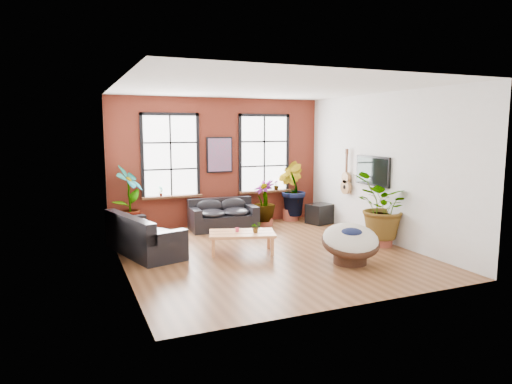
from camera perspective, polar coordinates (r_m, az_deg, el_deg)
room at (r=9.78m, az=1.03°, el=2.54°), size 6.04×6.54×3.54m
sofa_back at (r=12.22m, az=-4.17°, el=-2.94°), size 1.79×0.91×0.81m
sofa_left at (r=10.09m, az=-14.04°, el=-5.35°), size 1.46×2.33×0.86m
coffee_table at (r=9.87m, az=-1.77°, el=-5.35°), size 1.57×1.18×0.54m
papasan_chair at (r=9.27m, az=11.73°, el=-6.12°), size 1.47×1.47×0.85m
poster at (r=12.60m, az=-4.57°, el=4.65°), size 0.74×0.06×0.98m
tv_wall_unit at (r=11.66m, az=13.42°, el=2.19°), size 0.13×1.86×1.20m
media_box at (r=13.03m, az=7.99°, el=-2.71°), size 0.80×0.72×0.55m
pot_back_left at (r=11.98m, az=-15.51°, el=-4.30°), size 0.67×0.67×0.37m
pot_back_right at (r=13.40m, az=4.36°, el=-2.83°), size 0.59×0.59×0.34m
pot_right_wall at (r=10.88m, az=15.41°, el=-5.55°), size 0.61×0.61×0.36m
pot_mid at (r=12.64m, az=1.10°, el=-3.50°), size 0.50×0.50×0.32m
floor_plant_back_left at (r=11.89m, az=-15.55°, el=-0.63°), size 0.96×1.02×1.61m
floor_plant_back_right at (r=13.31m, az=4.43°, el=0.45°), size 1.01×1.09×1.58m
floor_plant_right_wall at (r=10.71m, az=15.57°, el=-1.77°), size 1.77×1.72×1.51m
floor_plant_mid at (r=12.52m, az=1.00°, el=-1.10°), size 0.79×0.79×1.12m
table_plant at (r=9.82m, az=-0.03°, el=-4.41°), size 0.23×0.21×0.23m
sill_plant_left at (r=12.22m, az=-11.82°, el=0.10°), size 0.17×0.17×0.27m
sill_plant_right at (r=13.26m, az=2.53°, el=0.86°), size 0.19×0.19×0.27m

